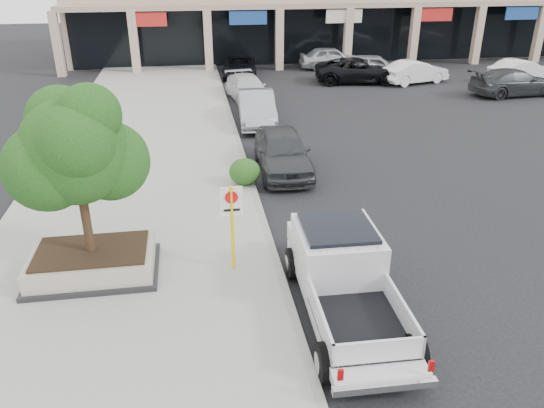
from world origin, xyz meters
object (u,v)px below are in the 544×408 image
Objects in this scene: lot_car_d at (358,70)px; lot_car_f at (520,71)px; no_parking_sign at (232,217)px; curb_car_c at (247,88)px; lot_car_b at (415,72)px; lot_car_a at (374,67)px; lot_car_c at (514,82)px; curb_car_a at (283,151)px; curb_car_b at (257,108)px; pickup_truck at (347,283)px; lot_car_e at (331,58)px; curb_car_d at (239,66)px; planter_tree at (82,149)px; planter at (93,262)px.

lot_car_d is 1.26× the size of lot_car_f.
no_parking_sign is 0.52× the size of lot_car_f.
lot_car_b is at bearing 6.09° from curb_car_c.
lot_car_c is (6.62, -5.54, -0.06)m from lot_car_a.
curb_car_a is 17.72m from lot_car_b.
lot_car_d reaches higher than lot_car_f.
curb_car_b reaches higher than lot_car_b.
lot_car_d is (-1.33, -0.79, -0.05)m from lot_car_a.
pickup_truck is 1.23× the size of lot_car_e.
lot_car_f is (10.39, -1.47, -0.05)m from lot_car_d.
lot_car_f is (17.79, -4.58, 0.06)m from curb_car_d.
planter_tree reaches higher than lot_car_c.
lot_car_d is at bearing 50.47° from curb_car_b.
lot_car_c is 4.10m from lot_car_f.
planter is 8.90m from curb_car_a.
lot_car_b is (11.07, 13.84, -0.08)m from curb_car_a.
curb_car_a is at bearing 117.07° from lot_car_c.
curb_car_c is 1.02× the size of lot_car_e.
planter is at bearing 158.07° from pickup_truck.
lot_car_d is at bearing 57.47° from planter_tree.
planter is 0.61× the size of lot_car_c.
pickup_truck is 26.81m from curb_car_d.
no_parking_sign is at bearing -96.49° from curb_car_b.
lot_car_d reaches higher than planter.
lot_car_d is at bearing 53.65° from lot_car_c.
pickup_truck reaches higher than curb_car_a.
planter_tree is 0.76× the size of lot_car_c.
lot_car_a reaches higher than lot_car_c.
curb_car_c is 8.35m from lot_car_d.
curb_car_b is 13.47m from lot_car_b.
lot_car_e is at bearing 63.49° from planter_tree.
pickup_truck is at bearing -89.46° from curb_car_a.
planter_tree is at bearing -115.91° from curb_car_c.
lot_car_d is at bearing 17.06° from curb_car_c.
curb_car_d is at bearing 58.69° from lot_car_f.
curb_car_d is 1.00× the size of lot_car_a.
curb_car_a is 6.39m from curb_car_b.
lot_car_c is (15.54, -1.28, 0.09)m from curb_car_c.
curb_car_b reaches higher than curb_car_c.
lot_car_b is at bearing -94.96° from lot_car_d.
curb_car_d reaches higher than planter.
lot_car_c reaches higher than lot_car_b.
curb_car_b is at bearing 92.82° from curb_car_a.
planter_tree is 0.91× the size of lot_car_f.
lot_car_f reaches higher than curb_car_d.
lot_car_b is (2.21, -1.56, -0.10)m from lot_car_a.
planter is 0.67× the size of curb_car_d.
curb_car_a is at bearing 162.69° from lot_car_a.
planter is 18.68m from curb_car_c.
planter_tree is 0.88× the size of lot_car_e.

